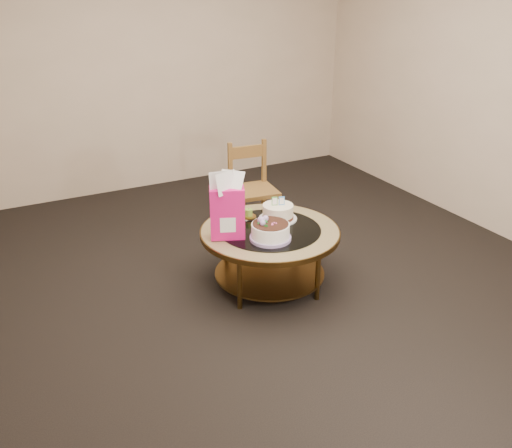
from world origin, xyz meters
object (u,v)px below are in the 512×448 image
decorated_cake (270,232)px  gift_bag (227,206)px  coffee_table (270,239)px  cream_cake (278,212)px  dining_chair (252,189)px

decorated_cake → gift_bag: size_ratio=0.61×
coffee_table → cream_cake: 0.23m
decorated_cake → gift_bag: (-0.24, 0.18, 0.18)m
coffee_table → cream_cake: cream_cake is taller
cream_cake → dining_chair: (0.19, 0.79, -0.11)m
coffee_table → gift_bag: bearing=175.7°
decorated_cake → cream_cake: (0.22, 0.28, 0.00)m
coffee_table → decorated_cake: 0.22m
coffee_table → decorated_cake: decorated_cake is taller
decorated_cake → gift_bag: 0.35m
cream_cake → dining_chair: 0.81m
cream_cake → dining_chair: dining_chair is taller
cream_cake → gift_bag: bearing=-147.2°
dining_chair → cream_cake: bearing=-97.1°
coffee_table → decorated_cake: bearing=-118.6°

